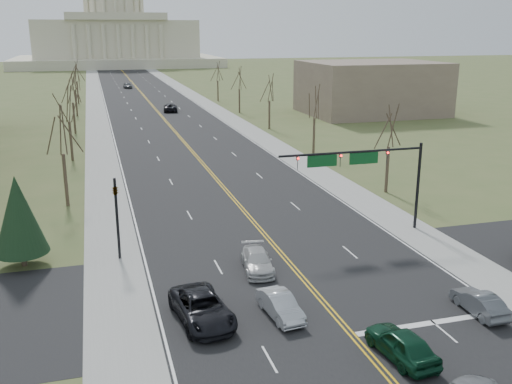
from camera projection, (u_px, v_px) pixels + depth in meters
ground at (344, 326)px, 31.72m from camera, size 600.00×600.00×0.00m
road at (148, 100)px, 133.42m from camera, size 20.00×380.00×0.01m
cross_road at (306, 282)px, 37.27m from camera, size 120.00×14.00×0.01m
sidewalk_left at (95, 102)px, 130.24m from camera, size 4.00×380.00×0.03m
sidewalk_right at (198, 99)px, 136.60m from camera, size 4.00×380.00×0.03m
center_line at (148, 100)px, 133.42m from camera, size 0.42×380.00×0.01m
edge_line_left at (105, 102)px, 130.83m from camera, size 0.15×380.00×0.01m
edge_line_right at (189, 99)px, 136.01m from camera, size 0.15×380.00×0.01m
stop_bar at (433, 322)px, 32.12m from camera, size 9.50×0.50×0.01m
capitol at (116, 34)px, 258.89m from camera, size 90.00×60.00×50.00m
signal_mast at (363, 164)px, 44.59m from camera, size 12.12×0.44×7.20m
signal_left at (117, 209)px, 40.14m from camera, size 0.32×0.36×6.00m
tree_r_0 at (390, 128)px, 56.22m from camera, size 3.74×3.74×8.50m
tree_l_0 at (61, 133)px, 51.60m from camera, size 3.96×3.96×9.00m
tree_r_1 at (315, 104)px, 74.71m from camera, size 3.74×3.74×8.50m
tree_l_1 at (68, 106)px, 70.10m from camera, size 3.96×3.96×9.00m
tree_r_2 at (270, 89)px, 93.20m from camera, size 3.74×3.74×8.50m
tree_l_2 at (72, 90)px, 88.59m from camera, size 3.96×3.96×9.00m
tree_r_3 at (239, 79)px, 111.69m from camera, size 3.74×3.74×8.50m
tree_l_3 at (74, 79)px, 107.08m from camera, size 3.96×3.96×9.00m
tree_r_4 at (218, 72)px, 130.19m from camera, size 3.74×3.74×8.50m
tree_l_4 at (76, 72)px, 125.57m from camera, size 3.96×3.96×9.00m
conifer_l at (19, 215)px, 38.87m from camera, size 3.64×3.64×6.50m
bldg_right_mass at (371, 88)px, 111.21m from camera, size 25.00×20.00×10.00m
car_nb_inner_lead at (402, 344)px, 28.47m from camera, size 2.33×4.76×1.56m
car_nb_outer_lead at (479, 302)px, 33.05m from camera, size 1.41×4.02×1.32m
car_sb_inner_lead at (280, 305)px, 32.65m from camera, size 1.88×4.24×1.35m
car_sb_outer_lead at (202, 308)px, 32.07m from camera, size 3.37×6.09×1.61m
car_sb_inner_second at (257, 261)px, 38.95m from camera, size 2.49×4.88×1.36m
car_far_nb at (170, 107)px, 115.24m from camera, size 3.37×6.07×1.61m
car_far_sb at (128, 85)px, 160.71m from camera, size 2.47×5.02×1.65m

